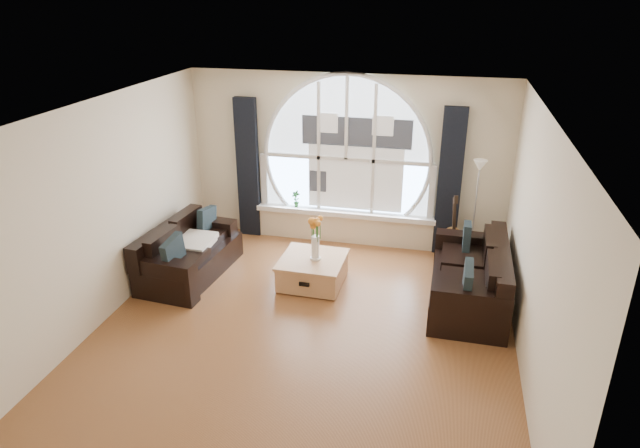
{
  "coord_description": "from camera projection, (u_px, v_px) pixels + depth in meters",
  "views": [
    {
      "loc": [
        1.49,
        -5.55,
        3.9
      ],
      "look_at": [
        0.0,
        0.9,
        1.05
      ],
      "focal_mm": 31.35,
      "sensor_mm": 36.0,
      "label": 1
    }
  ],
  "objects": [
    {
      "name": "wall_front",
      "position": [
        200.0,
        388.0,
        3.82
      ],
      "size": [
        5.0,
        0.01,
        2.7
      ],
      "primitive_type": "cube",
      "color": "beige",
      "rests_on": "ground"
    },
    {
      "name": "attic_slope",
      "position": [
        519.0,
        157.0,
        5.43
      ],
      "size": [
        0.92,
        5.5,
        0.72
      ],
      "primitive_type": "cube",
      "color": "silver",
      "rests_on": "ground"
    },
    {
      "name": "sofa_right",
      "position": [
        469.0,
        276.0,
        7.28
      ],
      "size": [
        0.96,
        1.88,
        0.83
      ],
      "primitive_type": "cube",
      "rotation": [
        0.0,
        0.0,
        -0.01
      ],
      "color": "black",
      "rests_on": "ground"
    },
    {
      "name": "window_frame",
      "position": [
        346.0,
        145.0,
        8.58
      ],
      "size": [
        2.76,
        0.08,
        2.15
      ],
      "primitive_type": "cube",
      "color": "white",
      "rests_on": "wall_back"
    },
    {
      "name": "throw_blanket",
      "position": [
        193.0,
        242.0,
        8.01
      ],
      "size": [
        0.57,
        0.57,
        0.1
      ],
      "primitive_type": "cube",
      "rotation": [
        0.0,
        0.0,
        -0.04
      ],
      "color": "silver",
      "rests_on": "sofa_left"
    },
    {
      "name": "ground",
      "position": [
        303.0,
        331.0,
        6.82
      ],
      "size": [
        5.0,
        5.5,
        0.01
      ],
      "primitive_type": "cube",
      "color": "brown",
      "rests_on": "ground"
    },
    {
      "name": "curtain_right",
      "position": [
        450.0,
        183.0,
        8.39
      ],
      "size": [
        0.35,
        0.12,
        2.3
      ],
      "primitive_type": "cube",
      "color": "black",
      "rests_on": "ground"
    },
    {
      "name": "neighbor_house",
      "position": [
        356.0,
        153.0,
        8.62
      ],
      "size": [
        1.7,
        0.02,
        1.5
      ],
      "primitive_type": "cube",
      "color": "silver",
      "rests_on": "wall_back"
    },
    {
      "name": "arched_window",
      "position": [
        347.0,
        144.0,
        8.61
      ],
      "size": [
        2.6,
        0.06,
        2.15
      ],
      "primitive_type": "cube",
      "color": "silver",
      "rests_on": "wall_back"
    },
    {
      "name": "floor_lamp",
      "position": [
        475.0,
        212.0,
        8.24
      ],
      "size": [
        0.24,
        0.24,
        1.6
      ],
      "primitive_type": "cube",
      "color": "#B2B2B2",
      "rests_on": "ground"
    },
    {
      "name": "vase_flowers",
      "position": [
        315.0,
        234.0,
        7.59
      ],
      "size": [
        0.24,
        0.24,
        0.7
      ],
      "primitive_type": "cube",
      "color": "white",
      "rests_on": "coffee_chest"
    },
    {
      "name": "sofa_left",
      "position": [
        189.0,
        250.0,
        8.0
      ],
      "size": [
        1.0,
        1.77,
        0.75
      ],
      "primitive_type": "cube",
      "rotation": [
        0.0,
        0.0,
        -0.09
      ],
      "color": "black",
      "rests_on": "ground"
    },
    {
      "name": "window_sill",
      "position": [
        344.0,
        213.0,
        8.99
      ],
      "size": [
        2.9,
        0.22,
        0.08
      ],
      "primitive_type": "cube",
      "color": "white",
      "rests_on": "wall_back"
    },
    {
      "name": "coffee_chest",
      "position": [
        313.0,
        270.0,
        7.83
      ],
      "size": [
        0.9,
        0.9,
        0.43
      ],
      "primitive_type": "cube",
      "rotation": [
        0.0,
        0.0,
        -0.03
      ],
      "color": "tan",
      "rests_on": "ground"
    },
    {
      "name": "wall_left",
      "position": [
        104.0,
        212.0,
        6.8
      ],
      "size": [
        0.01,
        5.5,
        2.7
      ],
      "primitive_type": "cube",
      "color": "beige",
      "rests_on": "ground"
    },
    {
      "name": "guitar",
      "position": [
        453.0,
        226.0,
        8.45
      ],
      "size": [
        0.42,
        0.35,
        1.06
      ],
      "primitive_type": "cube",
      "rotation": [
        0.0,
        0.0,
        0.34
      ],
      "color": "brown",
      "rests_on": "ground"
    },
    {
      "name": "ceiling",
      "position": [
        300.0,
        111.0,
        5.75
      ],
      "size": [
        5.0,
        5.5,
        0.01
      ],
      "primitive_type": "cube",
      "color": "silver",
      "rests_on": "ground"
    },
    {
      "name": "wall_back",
      "position": [
        347.0,
        161.0,
        8.75
      ],
      "size": [
        5.0,
        0.01,
        2.7
      ],
      "primitive_type": "cube",
      "color": "beige",
      "rests_on": "ground"
    },
    {
      "name": "curtain_left",
      "position": [
        248.0,
        169.0,
        9.05
      ],
      "size": [
        0.35,
        0.12,
        2.3
      ],
      "primitive_type": "cube",
      "color": "black",
      "rests_on": "ground"
    },
    {
      "name": "potted_plant",
      "position": [
        296.0,
        199.0,
        9.09
      ],
      "size": [
        0.17,
        0.14,
        0.27
      ],
      "primitive_type": "imported",
      "rotation": [
        0.0,
        0.0,
        -0.3
      ],
      "color": "#1E6023",
      "rests_on": "window_sill"
    },
    {
      "name": "wall_right",
      "position": [
        536.0,
        252.0,
        5.77
      ],
      "size": [
        0.01,
        5.5,
        2.7
      ],
      "primitive_type": "cube",
      "color": "beige",
      "rests_on": "ground"
    }
  ]
}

